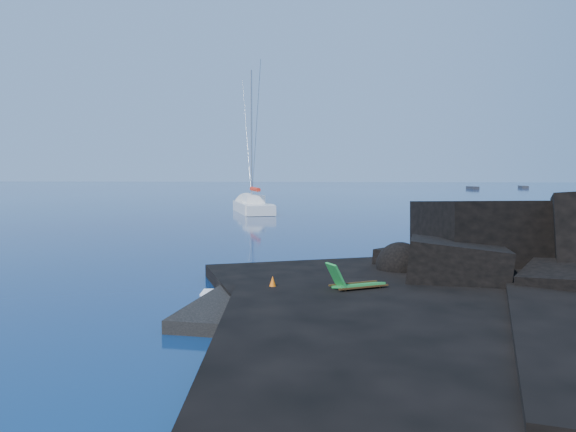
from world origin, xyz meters
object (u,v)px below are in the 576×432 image
object	(u,v)px
deck_chair	(359,278)
sailboat	(253,212)
distant_boat_a	(473,189)
distant_boat_b	(523,188)
sunbather	(400,287)
marker_cone	(273,286)

from	to	relation	value
deck_chair	sailboat	bearing A→B (deg)	74.80
distant_boat_a	distant_boat_b	distance (m)	15.96
sunbather	deck_chair	bearing A→B (deg)	-172.06
sailboat	distant_boat_b	bearing A→B (deg)	40.09
sailboat	deck_chair	bearing A→B (deg)	-94.67
deck_chair	distant_boat_b	bearing A→B (deg)	42.00
deck_chair	sunbather	size ratio (longest dim) A/B	1.07
marker_cone	distant_boat_b	distance (m)	130.84
sunbather	distant_boat_b	bearing A→B (deg)	45.11
distant_boat_b	marker_cone	bearing A→B (deg)	-106.71
sailboat	distant_boat_b	xyz separation A→B (m)	(51.59, 84.69, 0.00)
sunbather	distant_boat_a	distance (m)	117.01
marker_cone	distant_boat_b	world-z (taller)	marker_cone
sailboat	distant_boat_b	size ratio (longest dim) A/B	3.07
deck_chair	marker_cone	xyz separation A→B (m)	(-2.53, -0.03, -0.29)
distant_boat_a	distant_boat_b	xyz separation A→B (m)	(13.64, 8.27, 0.00)
marker_cone	distant_boat_b	xyz separation A→B (m)	(44.65, 122.98, -0.64)
deck_chair	marker_cone	size ratio (longest dim) A/B	2.88
sailboat	distant_boat_b	distance (m)	99.16
sunbather	marker_cone	xyz separation A→B (m)	(-3.82, -0.90, 0.13)
deck_chair	distant_boat_a	xyz separation A→B (m)	(28.48, 114.68, -0.93)
deck_chair	distant_boat_a	bearing A→B (deg)	46.96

